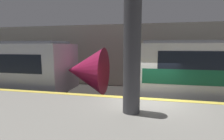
% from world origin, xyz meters
% --- Properties ---
extents(ground_plane, '(120.00, 120.00, 0.00)m').
position_xyz_m(ground_plane, '(0.00, 0.00, 0.00)').
color(ground_plane, '#282623').
extents(platform, '(40.00, 4.03, 1.13)m').
position_xyz_m(platform, '(0.00, -2.01, 0.56)').
color(platform, gray).
rests_on(platform, ground).
extents(station_rear_barrier, '(50.00, 0.15, 4.93)m').
position_xyz_m(station_rear_barrier, '(0.00, 6.72, 2.47)').
color(station_rear_barrier, '#B2AD9E').
rests_on(station_rear_barrier, ground).
extents(support_pillar_near, '(0.54, 0.54, 4.11)m').
position_xyz_m(support_pillar_near, '(-0.53, -1.70, 3.17)').
color(support_pillar_near, '#47474C').
rests_on(support_pillar_near, platform).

